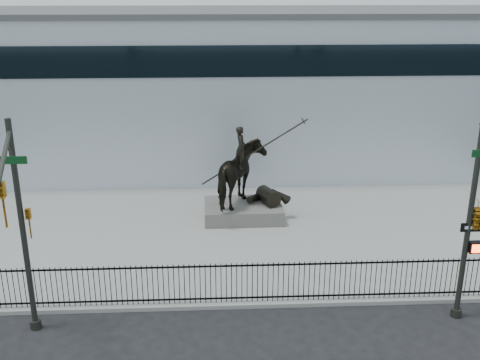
{
  "coord_description": "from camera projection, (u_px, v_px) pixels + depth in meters",
  "views": [
    {
      "loc": [
        -1.12,
        -15.88,
        10.55
      ],
      "look_at": [
        -0.03,
        6.0,
        3.01
      ],
      "focal_mm": 42.0,
      "sensor_mm": 36.0,
      "label": 1
    }
  ],
  "objects": [
    {
      "name": "statue_plinth",
      "position": [
        243.0,
        211.0,
        26.65
      ],
      "size": [
        3.67,
        2.55,
        0.68
      ],
      "primitive_type": "cube",
      "rotation": [
        0.0,
        0.0,
        0.01
      ],
      "color": "#514E4A",
      "rests_on": "plaza"
    },
    {
      "name": "building",
      "position": [
        230.0,
        87.0,
        35.9
      ],
      "size": [
        44.0,
        14.0,
        9.0
      ],
      "primitive_type": "cube",
      "color": "silver",
      "rests_on": "ground"
    },
    {
      "name": "equestrian_statue",
      "position": [
        245.0,
        175.0,
        26.08
      ],
      "size": [
        4.68,
        2.91,
        3.96
      ],
      "rotation": [
        0.0,
        0.0,
        0.01
      ],
      "color": "black",
      "rests_on": "statue_plinth"
    },
    {
      "name": "picket_fence",
      "position": [
        248.0,
        282.0,
        19.37
      ],
      "size": [
        22.1,
        0.1,
        1.5
      ],
      "color": "black",
      "rests_on": "plaza"
    },
    {
      "name": "traffic_signal_left",
      "position": [
        20.0,
        225.0,
        16.26
      ],
      "size": [
        1.52,
        4.84,
        7.0
      ],
      "color": "#272924",
      "rests_on": "ground"
    },
    {
      "name": "plaza",
      "position": [
        240.0,
        235.0,
        25.07
      ],
      "size": [
        30.0,
        12.0,
        0.15
      ],
      "primitive_type": "cube",
      "color": "gray",
      "rests_on": "ground"
    },
    {
      "name": "ground",
      "position": [
        250.0,
        325.0,
        18.48
      ],
      "size": [
        120.0,
        120.0,
        0.0
      ],
      "primitive_type": "plane",
      "color": "black",
      "rests_on": "ground"
    }
  ]
}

